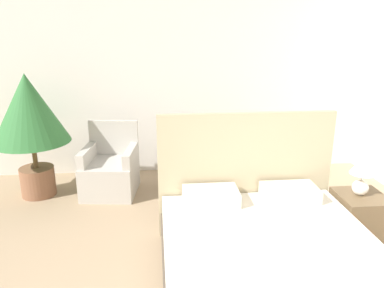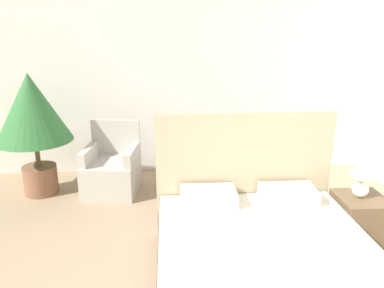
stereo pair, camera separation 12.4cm
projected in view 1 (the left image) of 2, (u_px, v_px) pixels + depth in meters
wall_back at (190, 77)px, 5.54m from camera, size 10.00×0.06×2.90m
bed at (271, 262)px, 3.12m from camera, size 1.83×2.17×1.34m
armchair_near_window_left at (110, 172)px, 5.03m from camera, size 0.76×0.80×0.93m
armchair_near_window_right at (191, 169)px, 5.13m from camera, size 0.74×0.78×0.93m
potted_palm at (29, 115)px, 4.70m from camera, size 0.96×0.96×1.61m
nightstand at (359, 217)px, 3.92m from camera, size 0.48×0.49×0.50m
table_lamp at (363, 170)px, 3.78m from camera, size 0.26×0.26×0.43m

